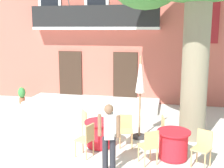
% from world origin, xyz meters
% --- Properties ---
extents(ground_plane, '(120.00, 120.00, 0.00)m').
position_xyz_m(ground_plane, '(0.00, 0.00, 0.00)').
color(ground_plane, silver).
extents(building_facade, '(13.00, 5.09, 7.50)m').
position_xyz_m(building_facade, '(-0.33, 6.99, 3.75)').
color(building_facade, '#BC5B4C').
rests_on(building_facade, ground).
extents(entrance_step_platform, '(5.74, 1.89, 0.25)m').
position_xyz_m(entrance_step_platform, '(-0.33, 4.05, 0.12)').
color(entrance_step_platform, silver).
rests_on(entrance_step_platform, ground).
extents(cafe_table_near_tree, '(0.86, 0.86, 0.76)m').
position_xyz_m(cafe_table_near_tree, '(1.07, -0.20, 0.39)').
color(cafe_table_near_tree, red).
rests_on(cafe_table_near_tree, ground).
extents(cafe_chair_near_tree_0, '(0.51, 0.51, 0.91)m').
position_xyz_m(cafe_chair_near_tree_0, '(0.91, -0.94, 0.53)').
color(cafe_chair_near_tree_0, tan).
rests_on(cafe_chair_near_tree_0, ground).
extents(cafe_chair_near_tree_1, '(0.47, 0.47, 0.91)m').
position_xyz_m(cafe_chair_near_tree_1, '(1.79, 0.03, 0.53)').
color(cafe_chair_near_tree_1, tan).
rests_on(cafe_chair_near_tree_1, ground).
extents(cafe_chair_near_tree_2, '(0.56, 0.56, 0.91)m').
position_xyz_m(cafe_chair_near_tree_2, '(0.55, 0.34, 0.53)').
color(cafe_chair_near_tree_2, tan).
rests_on(cafe_chair_near_tree_2, ground).
extents(cafe_table_middle, '(0.86, 0.86, 0.76)m').
position_xyz_m(cafe_table_middle, '(3.14, -0.57, 0.39)').
color(cafe_table_middle, red).
rests_on(cafe_table_middle, ground).
extents(cafe_chair_middle_0, '(0.54, 0.54, 0.91)m').
position_xyz_m(cafe_chair_middle_0, '(3.84, -0.85, 0.53)').
color(cafe_chair_middle_0, tan).
rests_on(cafe_chair_middle_0, ground).
extents(cafe_chair_middle_1, '(0.46, 0.46, 0.91)m').
position_xyz_m(cafe_chair_middle_1, '(2.94, 0.15, 0.53)').
color(cafe_chair_middle_1, tan).
rests_on(cafe_chair_middle_1, ground).
extents(cafe_chair_middle_2, '(0.55, 0.55, 0.91)m').
position_xyz_m(cafe_chair_middle_2, '(2.56, -1.05, 0.53)').
color(cafe_chair_middle_2, tan).
rests_on(cafe_chair_middle_2, ground).
extents(cafe_umbrella, '(0.44, 0.44, 2.55)m').
position_xyz_m(cafe_umbrella, '(2.11, 0.71, 1.67)').
color(cafe_umbrella, '#997A56').
rests_on(cafe_umbrella, ground).
extents(ground_planter_left, '(0.33, 0.33, 0.74)m').
position_xyz_m(ground_planter_left, '(-3.55, 3.82, 0.41)').
color(ground_planter_left, '#995638').
rests_on(ground_planter_left, ground).
extents(pedestrian_near_entrance, '(0.53, 0.39, 1.66)m').
position_xyz_m(pedestrian_near_entrance, '(1.66, -1.61, 0.94)').
color(pedestrian_near_entrance, '#232328').
rests_on(pedestrian_near_entrance, ground).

